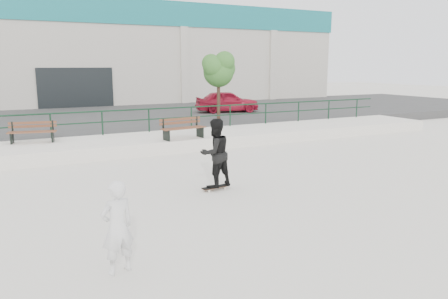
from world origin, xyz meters
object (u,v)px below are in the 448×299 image
bench_left (32,132)px  skateboard (215,187)px  bench_right (183,128)px  standing_skater (215,153)px  seated_skater (117,227)px  tree (219,68)px  red_car (227,101)px

bench_left → skateboard: size_ratio=2.22×
bench_right → bench_left: bearing=154.8°
standing_skater → seated_skater: standing_skater is taller
tree → red_car: (2.03, 2.94, -2.03)m
bench_left → standing_skater: size_ratio=0.95×
bench_left → seated_skater: bearing=-75.2°
red_car → standing_skater: bearing=164.4°
standing_skater → bench_left: bearing=-71.1°
bench_right → red_car: 10.18m
red_car → standing_skater: 15.52m
seated_skater → red_car: bearing=-136.3°
bench_right → tree: tree is taller
red_car → seated_skater: size_ratio=2.47×
tree → skateboard: (-5.42, -10.68, -3.12)m
skateboard → standing_skater: (-0.00, 0.00, 0.96)m
bench_right → skateboard: bench_right is taller
bench_left → skateboard: (4.09, -7.33, -0.82)m
skateboard → standing_skater: size_ratio=0.43×
standing_skater → red_car: bearing=-128.9°
tree → red_car: 4.11m
bench_left → skateboard: bearing=-48.9°
tree → standing_skater: size_ratio=1.92×
standing_skater → seated_skater: bearing=35.6°
skateboard → seated_skater: seated_skater is taller
red_car → standing_skater: (-7.45, -13.62, -0.13)m
bench_left → skateboard: 8.44m
bench_left → seated_skater: size_ratio=1.13×
tree → red_car: size_ratio=0.93×
standing_skater → seated_skater: size_ratio=1.19×
bench_right → red_car: bearing=45.9°
bench_right → standing_skater: size_ratio=0.99×
tree → standing_skater: 12.17m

